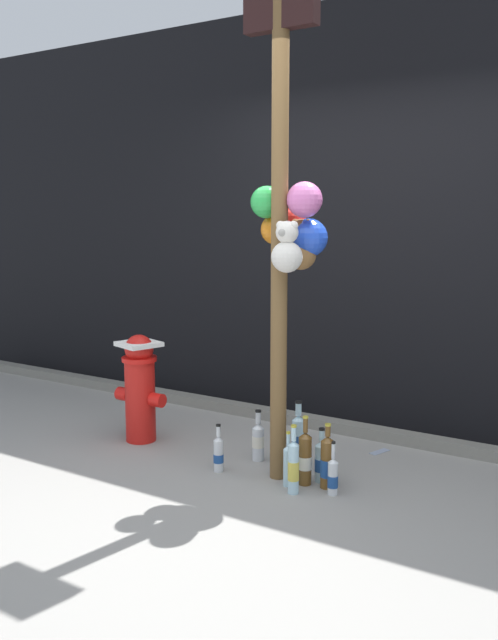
% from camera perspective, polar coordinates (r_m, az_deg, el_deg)
% --- Properties ---
extents(ground_plane, '(14.00, 14.00, 0.00)m').
position_cam_1_polar(ground_plane, '(3.94, 0.93, -14.56)').
color(ground_plane, gray).
extents(building_wall, '(10.00, 0.20, 3.07)m').
position_cam_1_polar(building_wall, '(5.14, 10.94, 8.30)').
color(building_wall, black).
rests_on(building_wall, ground_plane).
extents(curb_strip, '(8.00, 0.12, 0.08)m').
position_cam_1_polar(curb_strip, '(5.04, 8.89, -8.93)').
color(curb_strip, slate).
rests_on(curb_strip, ground_plane).
extents(memorial_post, '(0.45, 0.47, 2.91)m').
position_cam_1_polar(memorial_post, '(3.98, 3.21, 9.76)').
color(memorial_post, brown).
rests_on(memorial_post, ground_plane).
extents(fire_hydrant, '(0.39, 0.31, 0.75)m').
position_cam_1_polar(fire_hydrant, '(4.83, -8.99, -5.35)').
color(fire_hydrant, red).
rests_on(fire_hydrant, ground_plane).
extents(bottle_0, '(0.08, 0.08, 0.33)m').
position_cam_1_polar(bottle_0, '(4.47, 0.76, -9.90)').
color(bottle_0, silver).
rests_on(bottle_0, ground_plane).
extents(bottle_1, '(0.08, 0.08, 0.38)m').
position_cam_1_polar(bottle_1, '(4.06, 6.48, -11.62)').
color(bottle_1, brown).
rests_on(bottle_1, ground_plane).
extents(bottle_2, '(0.08, 0.08, 0.42)m').
position_cam_1_polar(bottle_2, '(4.36, 4.08, -9.83)').
color(bottle_2, '#B2DBEA').
rests_on(bottle_2, ground_plane).
extents(bottle_3, '(0.06, 0.06, 0.31)m').
position_cam_1_polar(bottle_3, '(3.99, 6.93, -12.70)').
color(bottle_3, silver).
rests_on(bottle_3, ground_plane).
extents(bottle_4, '(0.06, 0.06, 0.40)m').
position_cam_1_polar(bottle_4, '(3.97, 3.69, -11.97)').
color(bottle_4, '#B2DBEA').
rests_on(bottle_4, ground_plane).
extents(bottle_5, '(0.08, 0.08, 0.33)m').
position_cam_1_polar(bottle_5, '(4.16, 5.99, -11.49)').
color(bottle_5, '#B2DBEA').
rests_on(bottle_5, ground_plane).
extents(bottle_6, '(0.06, 0.06, 0.30)m').
position_cam_1_polar(bottle_6, '(4.30, -2.53, -10.95)').
color(bottle_6, silver).
rests_on(bottle_6, ground_plane).
extents(bottle_7, '(0.08, 0.08, 0.41)m').
position_cam_1_polar(bottle_7, '(4.10, 4.65, -11.29)').
color(bottle_7, brown).
rests_on(bottle_7, ground_plane).
extents(bottle_8, '(0.06, 0.06, 0.32)m').
position_cam_1_polar(bottle_8, '(4.08, 3.25, -11.81)').
color(bottle_8, '#B2DBEA').
rests_on(bottle_8, ground_plane).
extents(litter_2, '(0.10, 0.16, 0.01)m').
position_cam_1_polar(litter_2, '(4.73, 10.73, -10.62)').
color(litter_2, '#8C99B2').
rests_on(litter_2, ground_plane).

